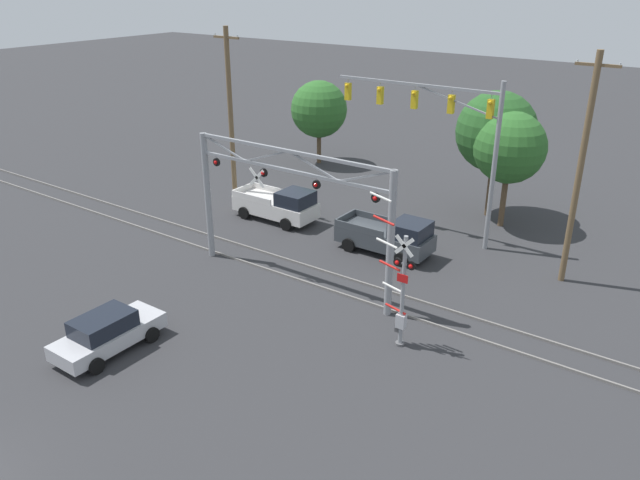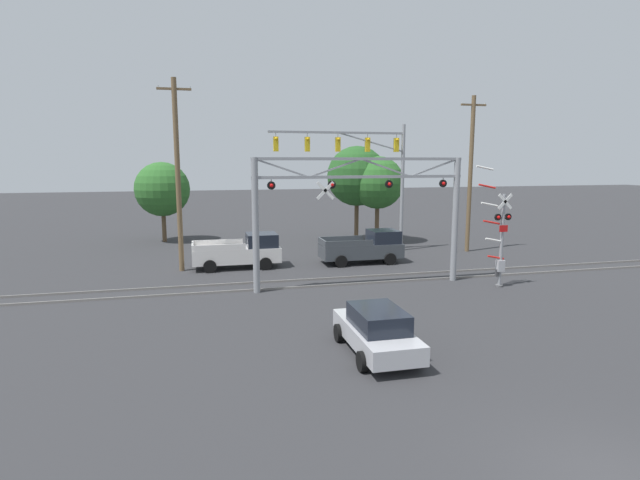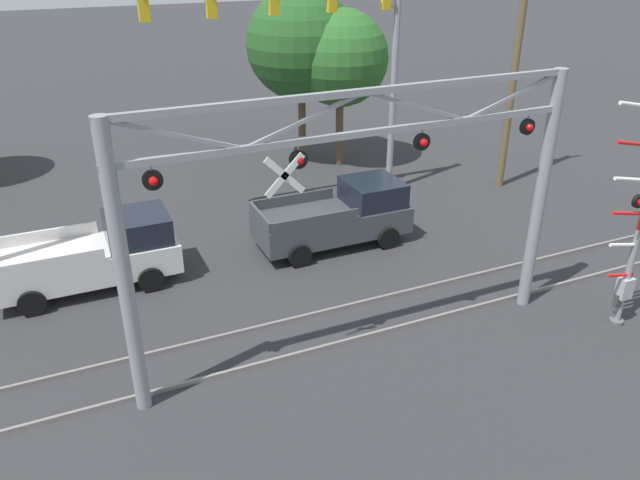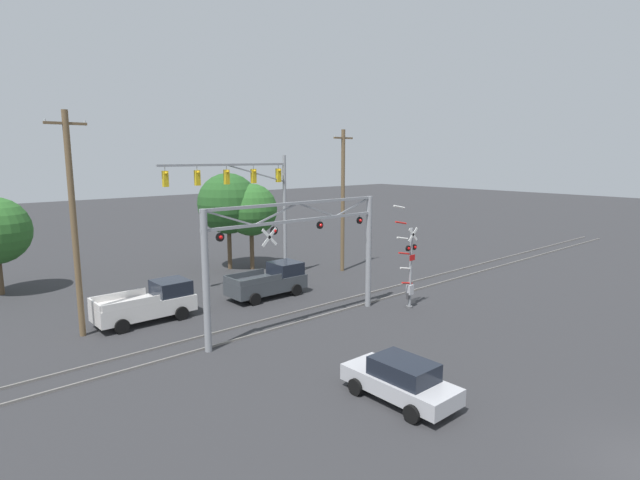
% 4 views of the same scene
% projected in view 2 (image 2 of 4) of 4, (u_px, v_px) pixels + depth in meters
% --- Properties ---
extents(rail_track_near, '(80.00, 0.08, 0.10)m').
position_uv_depth(rail_track_near, '(358.00, 284.00, 24.92)').
color(rail_track_near, gray).
rests_on(rail_track_near, ground_plane).
extents(rail_track_far, '(80.00, 0.08, 0.10)m').
position_uv_depth(rail_track_far, '(349.00, 277.00, 26.29)').
color(rail_track_far, gray).
rests_on(rail_track_far, ground_plane).
extents(crossing_gantry, '(10.46, 0.32, 6.28)m').
position_uv_depth(crossing_gantry, '(360.00, 207.00, 24.03)').
color(crossing_gantry, gray).
rests_on(crossing_gantry, ground_plane).
extents(crossing_signal_mast, '(1.99, 0.35, 5.93)m').
position_uv_depth(crossing_signal_mast, '(500.00, 241.00, 24.12)').
color(crossing_signal_mast, gray).
rests_on(crossing_signal_mast, ground_plane).
extents(traffic_signal_span, '(9.22, 0.39, 8.52)m').
position_uv_depth(traffic_signal_span, '(369.00, 163.00, 32.95)').
color(traffic_signal_span, gray).
rests_on(traffic_signal_span, ground_plane).
extents(pickup_truck_lead, '(4.88, 2.20, 1.96)m').
position_uv_depth(pickup_truck_lead, '(365.00, 247.00, 30.15)').
color(pickup_truck_lead, '#3D4247').
rests_on(pickup_truck_lead, ground_plane).
extents(pickup_truck_following, '(4.97, 2.20, 1.96)m').
position_uv_depth(pickup_truck_following, '(241.00, 252.00, 28.76)').
color(pickup_truck_following, silver).
rests_on(pickup_truck_following, ground_plane).
extents(sedan_waiting, '(1.98, 4.22, 1.52)m').
position_uv_depth(sedan_waiting, '(377.00, 330.00, 15.92)').
color(sedan_waiting, '#B7B7BC').
rests_on(sedan_waiting, ground_plane).
extents(utility_pole_left, '(1.80, 0.28, 10.51)m').
position_uv_depth(utility_pole_left, '(178.00, 174.00, 27.24)').
color(utility_pole_left, brown).
rests_on(utility_pole_left, ground_plane).
extents(utility_pole_right, '(1.80, 0.28, 10.34)m').
position_uv_depth(utility_pole_right, '(470.00, 173.00, 33.29)').
color(utility_pole_right, brown).
rests_on(utility_pole_right, ground_plane).
extents(background_tree_beyond_span, '(4.09, 4.09, 6.04)m').
position_uv_depth(background_tree_beyond_span, '(162.00, 189.00, 37.58)').
color(background_tree_beyond_span, brown).
rests_on(background_tree_beyond_span, ground_plane).
extents(background_tree_far_left_verge, '(4.53, 4.53, 7.24)m').
position_uv_depth(background_tree_far_left_verge, '(357.00, 176.00, 37.77)').
color(background_tree_far_left_verge, brown).
rests_on(background_tree_far_left_verge, ground_plane).
extents(background_tree_far_right_verge, '(3.90, 3.90, 6.47)m').
position_uv_depth(background_tree_far_right_verge, '(378.00, 183.00, 37.01)').
color(background_tree_far_right_verge, brown).
rests_on(background_tree_far_right_verge, ground_plane).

